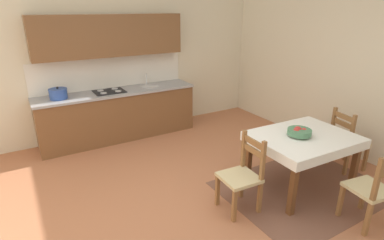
% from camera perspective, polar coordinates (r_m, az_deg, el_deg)
% --- Properties ---
extents(ground_plane, '(6.48, 6.38, 0.10)m').
position_cam_1_polar(ground_plane, '(3.97, 0.89, -16.35)').
color(ground_plane, '#B7704C').
extents(wall_back, '(6.48, 0.12, 3.98)m').
position_cam_1_polar(wall_back, '(5.91, -14.72, 16.48)').
color(wall_back, beige).
rests_on(wall_back, ground_plane).
extents(wall_right, '(0.12, 6.38, 3.98)m').
position_cam_1_polar(wall_right, '(5.41, 30.25, 14.18)').
color(wall_right, beige).
rests_on(wall_right, ground_plane).
extents(area_rug, '(2.10, 1.60, 0.01)m').
position_cam_1_polar(area_rug, '(4.51, 19.88, -11.91)').
color(area_rug, brown).
rests_on(area_rug, ground_plane).
extents(kitchen_cabinetry, '(2.83, 0.63, 2.20)m').
position_cam_1_polar(kitchen_cabinetry, '(5.74, -13.85, 4.94)').
color(kitchen_cabinetry, brown).
rests_on(kitchen_cabinetry, ground_plane).
extents(dining_table, '(1.32, 1.06, 0.75)m').
position_cam_1_polar(dining_table, '(4.29, 19.86, -4.27)').
color(dining_table, brown).
rests_on(dining_table, ground_plane).
extents(dining_chair_tv_side, '(0.44, 0.44, 0.93)m').
position_cam_1_polar(dining_chair_tv_side, '(3.73, 9.26, -10.17)').
color(dining_chair_tv_side, '#D1BC89').
rests_on(dining_chair_tv_side, ground_plane).
extents(dining_chair_window_side, '(0.50, 0.50, 0.93)m').
position_cam_1_polar(dining_chair_window_side, '(5.12, 26.80, -3.54)').
color(dining_chair_window_side, '#D1BC89').
rests_on(dining_chair_window_side, ground_plane).
extents(dining_chair_camera_side, '(0.48, 0.48, 0.93)m').
position_cam_1_polar(dining_chair_camera_side, '(3.96, 30.53, -11.10)').
color(dining_chair_camera_side, '#D1BC89').
rests_on(dining_chair_camera_side, ground_plane).
extents(fruit_bowl, '(0.30, 0.30, 0.12)m').
position_cam_1_polar(fruit_bowl, '(4.16, 19.26, -2.09)').
color(fruit_bowl, '#4C7F5B').
rests_on(fruit_bowl, dining_table).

